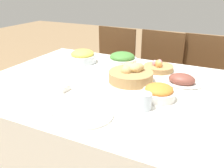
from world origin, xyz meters
name	(u,v)px	position (x,y,z in m)	size (l,w,h in m)	color
dining_table	(114,137)	(0.00, 0.00, 0.38)	(1.60, 1.13, 0.76)	silver
chair_far_left	(111,70)	(-0.45, 0.88, 0.50)	(0.45, 0.45, 0.91)	brown
chair_far_center	(155,77)	(0.01, 0.88, 0.50)	(0.46, 0.46, 0.91)	brown
chair_far_right	(200,85)	(0.42, 0.88, 0.50)	(0.45, 0.45, 0.91)	brown
bread_basket	(131,74)	(0.07, 0.10, 0.80)	(0.27, 0.27, 0.11)	#AD8451
egg_basket	(158,67)	(0.17, 0.35, 0.79)	(0.20, 0.20, 0.08)	#AD8451
ham_platter	(182,80)	(0.36, 0.18, 0.78)	(0.24, 0.17, 0.07)	silver
carrot_bowl	(159,92)	(0.29, -0.07, 0.80)	(0.17, 0.17, 0.08)	silver
green_salad_bowl	(122,59)	(-0.10, 0.36, 0.80)	(0.21, 0.21, 0.10)	silver
pineapple_bowl	(83,56)	(-0.40, 0.29, 0.80)	(0.20, 0.20, 0.10)	silver
dinner_plate	(87,115)	(0.05, -0.38, 0.76)	(0.24, 0.24, 0.01)	silver
fork	(61,109)	(-0.10, -0.38, 0.76)	(0.01, 0.18, 0.00)	silver
knife	(116,123)	(0.19, -0.38, 0.76)	(0.01, 0.18, 0.00)	silver
spoon	(123,125)	(0.22, -0.38, 0.76)	(0.01, 0.18, 0.00)	silver
drinking_cup	(144,101)	(0.26, -0.21, 0.80)	(0.07, 0.07, 0.08)	silver
butter_dish	(58,87)	(-0.25, -0.21, 0.78)	(0.12, 0.07, 0.03)	silver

